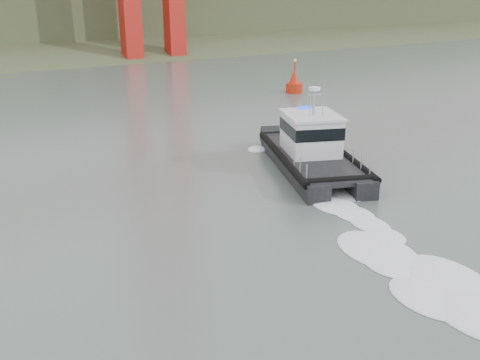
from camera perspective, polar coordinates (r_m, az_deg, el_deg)
name	(u,v)px	position (r m, az deg, el deg)	size (l,w,h in m)	color
ground	(331,294)	(23.36, 9.64, -11.94)	(400.00, 400.00, 0.00)	#485550
patrol_boat	(312,149)	(37.73, 7.67, 3.32)	(8.40, 13.17, 6.01)	black
nav_buoy	(294,83)	(65.79, 5.81, 10.22)	(2.04, 2.04, 4.25)	#AC200C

